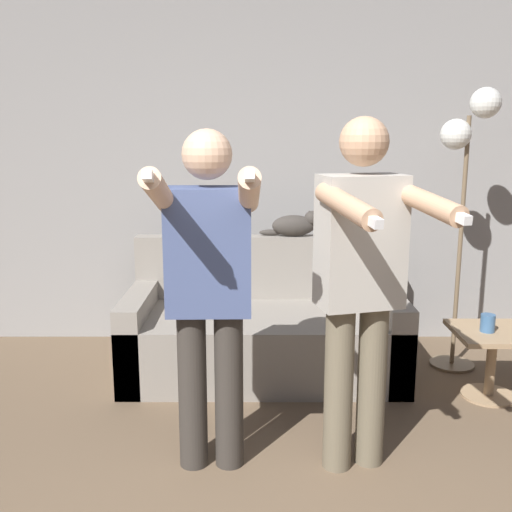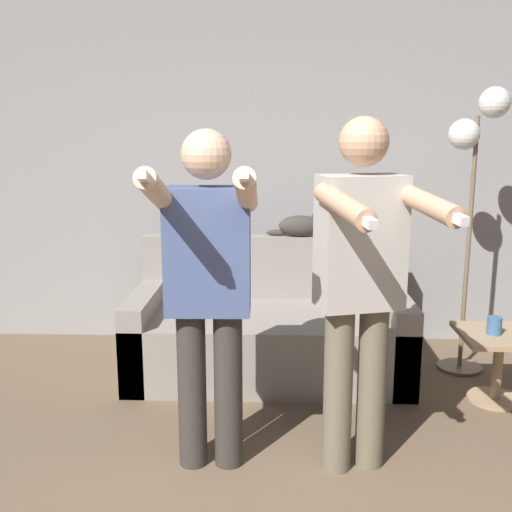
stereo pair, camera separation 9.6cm
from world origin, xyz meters
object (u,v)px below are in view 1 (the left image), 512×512
Objects in this scene: couch at (266,332)px; person_left at (211,280)px; cat at (299,225)px; person_right at (364,276)px; cup at (491,323)px; floor_lamp at (471,154)px; side_table at (495,349)px.

couch is 1.41m from person_left.
person_left is 1.63m from cat.
couch is at bearing 95.33° from person_right.
person_left is 0.97× the size of person_right.
cup is (0.92, 0.77, -0.49)m from person_right.
person_right is 1.56m from cat.
side_table is (0.06, -0.51, -1.17)m from floor_lamp.
couch is 1.44m from cup.
person_left is 15.28× the size of cup.
person_left is 3.80× the size of cat.
side_table is at bearing -16.57° from couch.
cat is 4.02× the size of cup.
person_right is at bearing -140.78° from side_table.
person_left reaches higher than side_table.
floor_lamp is (0.91, 1.30, 0.51)m from person_right.
floor_lamp is at bearing -12.95° from cat.
couch is 17.12× the size of cup.
person_left is 3.44× the size of side_table.
floor_lamp is at bearing 91.33° from cup.
cup is at bearing 24.25° from person_left.
cat reaches higher than couch.
floor_lamp is (1.35, 0.09, 1.20)m from couch.
cup is at bearing -34.69° from cat.
side_table is at bearing 24.10° from person_left.
side_table is 4.44× the size of cup.
floor_lamp is at bearing 37.55° from person_left.
couch is 3.86× the size of side_table.
person_left is at bearing -102.68° from couch.
cat reaches higher than cup.
side_table is (1.41, -0.42, 0.03)m from couch.
cat is at bearing 167.05° from floor_lamp.
cat is at bearing 55.59° from couch.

